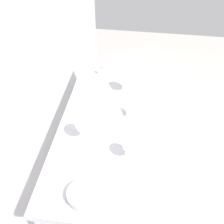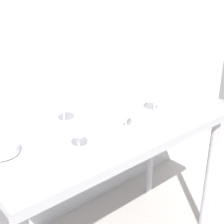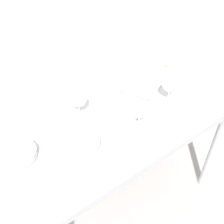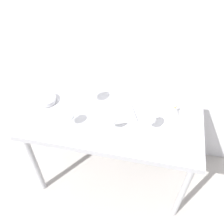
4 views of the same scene
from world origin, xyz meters
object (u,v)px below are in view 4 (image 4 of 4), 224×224
at_px(wine_glass_far_left, 92,90).
at_px(decanter_funnel, 174,110).
at_px(tasting_sheet_upper, 73,96).
at_px(wine_glass_near_left, 69,116).
at_px(open_notebook, 134,111).
at_px(tasting_bowl, 46,99).
at_px(tasting_sheet_lower, 169,133).
at_px(wine_glass_near_center, 112,119).
at_px(wine_glass_near_right, 150,118).

bearing_deg(wine_glass_far_left, decanter_funnel, 0.38).
distance_m(wine_glass_far_left, tasting_sheet_upper, 0.22).
bearing_deg(wine_glass_near_left, open_notebook, 28.31).
bearing_deg(tasting_bowl, tasting_sheet_lower, -7.28).
relative_size(open_notebook, decanter_funnel, 3.65).
relative_size(tasting_sheet_lower, decanter_funnel, 2.21).
xyz_separation_m(open_notebook, tasting_sheet_upper, (-0.53, 0.07, -0.00)).
height_order(wine_glass_near_left, decanter_funnel, wine_glass_near_left).
height_order(tasting_bowl, decanter_funnel, decanter_funnel).
bearing_deg(tasting_sheet_lower, wine_glass_near_left, -149.86).
xyz_separation_m(open_notebook, decanter_funnel, (0.31, 0.04, 0.03)).
bearing_deg(wine_glass_far_left, tasting_sheet_upper, 169.05).
bearing_deg(wine_glass_near_left, wine_glass_near_center, 4.97).
distance_m(wine_glass_near_right, tasting_sheet_upper, 0.71).
relative_size(wine_glass_near_left, wine_glass_near_center, 0.92).
height_order(wine_glass_near_center, open_notebook, wine_glass_near_center).
distance_m(wine_glass_near_left, tasting_bowl, 0.35).
bearing_deg(wine_glass_near_center, tasting_sheet_upper, 144.12).
bearing_deg(wine_glass_near_right, tasting_sheet_upper, 160.48).
relative_size(wine_glass_near_left, tasting_bowl, 0.94).
distance_m(wine_glass_near_left, open_notebook, 0.52).
height_order(wine_glass_near_center, decanter_funnel, wine_glass_near_center).
distance_m(wine_glass_near_center, tasting_sheet_upper, 0.50).
height_order(wine_glass_far_left, tasting_sheet_lower, wine_glass_far_left).
xyz_separation_m(wine_glass_near_left, wine_glass_far_left, (0.10, 0.28, 0.02)).
bearing_deg(tasting_sheet_lower, tasting_bowl, -162.85).
bearing_deg(decanter_funnel, wine_glass_far_left, -179.62).
distance_m(tasting_sheet_upper, tasting_bowl, 0.22).
xyz_separation_m(wine_glass_far_left, open_notebook, (0.35, -0.03, -0.12)).
distance_m(wine_glass_near_right, open_notebook, 0.24).
bearing_deg(tasting_sheet_lower, wine_glass_near_right, -156.81).
relative_size(wine_glass_near_center, wine_glass_far_left, 0.91).
bearing_deg(tasting_sheet_upper, wine_glass_far_left, -26.15).
xyz_separation_m(wine_glass_near_right, tasting_sheet_lower, (0.16, -0.00, -0.12)).
relative_size(wine_glass_near_center, decanter_funnel, 1.40).
distance_m(wine_glass_far_left, tasting_sheet_lower, 0.68).
relative_size(wine_glass_near_center, open_notebook, 0.38).
height_order(wine_glass_near_left, wine_glass_near_center, wine_glass_near_center).
bearing_deg(wine_glass_near_center, wine_glass_near_right, 10.61).
height_order(open_notebook, tasting_bowl, tasting_bowl).
relative_size(wine_glass_near_left, wine_glass_far_left, 0.84).
distance_m(wine_glass_near_right, tasting_sheet_lower, 0.20).
bearing_deg(wine_glass_near_right, tasting_sheet_lower, -1.23).
bearing_deg(wine_glass_far_left, wine_glass_near_right, -22.53).
bearing_deg(wine_glass_near_center, tasting_bowl, 163.28).
xyz_separation_m(wine_glass_near_center, tasting_sheet_lower, (0.43, 0.05, -0.11)).
relative_size(wine_glass_near_right, open_notebook, 0.41).
bearing_deg(wine_glass_near_left, tasting_bowl, 143.30).
distance_m(wine_glass_near_center, decanter_funnel, 0.52).
relative_size(wine_glass_far_left, tasting_sheet_upper, 0.83).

